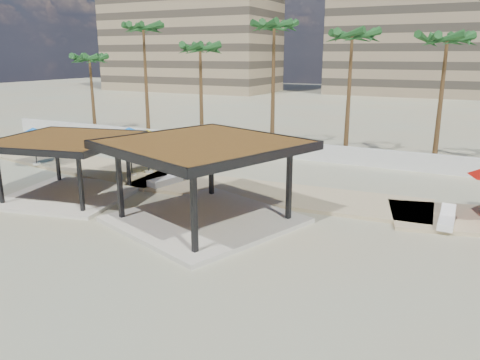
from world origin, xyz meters
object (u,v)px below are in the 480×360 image
object	(u,v)px
pavilion_central	(204,174)
lounger_b	(446,221)
umbrella_a	(33,133)
lounger_a	(166,180)
pavilion_west	(67,162)

from	to	relation	value
pavilion_central	lounger_b	bearing A→B (deg)	41.49
pavilion_central	lounger_b	world-z (taller)	pavilion_central
umbrella_a	lounger_a	bearing A→B (deg)	0.28
lounger_b	pavilion_west	bearing A→B (deg)	102.10
pavilion_central	lounger_a	xyz separation A→B (m)	(-4.89, 3.92, -1.80)
lounger_a	lounger_b	xyz separation A→B (m)	(14.49, -0.01, -0.03)
pavilion_central	umbrella_a	distance (m)	15.66
pavilion_central	lounger_b	size ratio (longest dim) A/B	4.94
pavilion_west	lounger_b	distance (m)	18.29
lounger_a	lounger_b	distance (m)	14.49
pavilion_central	lounger_b	distance (m)	10.52
pavilion_central	umbrella_a	bearing A→B (deg)	-174.97
pavilion_west	lounger_a	bearing A→B (deg)	37.42
pavilion_central	pavilion_west	world-z (taller)	pavilion_central
pavilion_west	lounger_a	distance (m)	5.31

